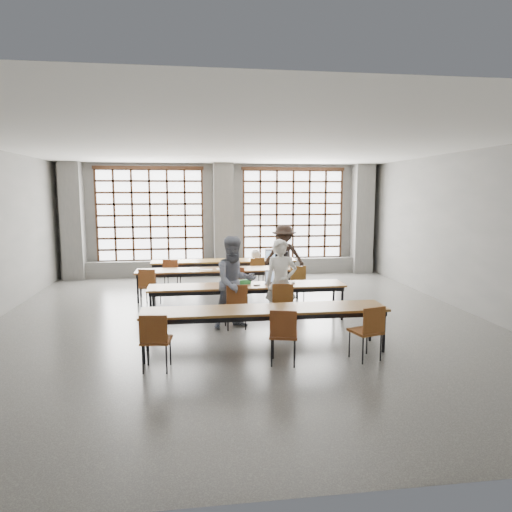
{
  "coord_description": "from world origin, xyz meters",
  "views": [
    {
      "loc": [
        -0.92,
        -8.99,
        2.59
      ],
      "look_at": [
        0.36,
        0.4,
        1.28
      ],
      "focal_mm": 32.0,
      "sensor_mm": 36.0,
      "label": 1
    }
  ],
  "objects": [
    {
      "name": "window_left",
      "position": [
        -2.25,
        5.42,
        1.9
      ],
      "size": [
        3.32,
        0.12,
        3.0
      ],
      "color": "white",
      "rests_on": "wall_back"
    },
    {
      "name": "backpack",
      "position": [
        1.26,
        2.17,
        0.93
      ],
      "size": [
        0.37,
        0.29,
        0.4
      ],
      "primitive_type": "cube",
      "rotation": [
        0.0,
        0.0,
        -0.32
      ],
      "color": "black",
      "rests_on": "desk_row_b"
    },
    {
      "name": "chair_mid_right",
      "position": [
        1.48,
        1.49,
        0.54
      ],
      "size": [
        0.5,
        0.5,
        0.88
      ],
      "color": "brown",
      "rests_on": "floor"
    },
    {
      "name": "student_back",
      "position": [
        1.5,
        3.09,
        0.87
      ],
      "size": [
        1.24,
        0.88,
        1.74
      ],
      "primitive_type": "imported",
      "rotation": [
        0.0,
        0.0,
        -0.22
      ],
      "color": "black",
      "rests_on": "floor"
    },
    {
      "name": "mouse",
      "position": [
        1.09,
        0.06,
        0.75
      ],
      "size": [
        0.1,
        0.07,
        0.04
      ],
      "primitive_type": "ellipsoid",
      "rotation": [
        0.0,
        0.0,
        -0.05
      ],
      "color": "white",
      "rests_on": "desk_row_c"
    },
    {
      "name": "wall_right",
      "position": [
        5.0,
        0.0,
        1.75
      ],
      "size": [
        0.0,
        11.0,
        11.0
      ],
      "primitive_type": "plane",
      "rotation": [
        1.57,
        0.0,
        -1.57
      ],
      "color": "#60605D",
      "rests_on": "floor"
    },
    {
      "name": "red_pouch",
      "position": [
        -1.49,
        -2.41,
        0.5
      ],
      "size": [
        0.21,
        0.09,
        0.06
      ],
      "primitive_type": "cube",
      "rotation": [
        0.0,
        0.0,
        0.07
      ],
      "color": "maroon",
      "rests_on": "chair_near_left"
    },
    {
      "name": "desk_row_d",
      "position": [
        0.21,
        -1.86,
        0.66
      ],
      "size": [
        4.0,
        0.7,
        0.73
      ],
      "color": "brown",
      "rests_on": "floor"
    },
    {
      "name": "chair_near_right",
      "position": [
        1.73,
        -2.48,
        0.54
      ],
      "size": [
        0.52,
        0.53,
        0.88
      ],
      "color": "brown",
      "rests_on": "floor"
    },
    {
      "name": "student_female",
      "position": [
        -0.16,
        -0.42,
        0.89
      ],
      "size": [
        1.03,
        0.9,
        1.78
      ],
      "primitive_type": "imported",
      "rotation": [
        0.0,
        0.0,
        0.31
      ],
      "color": "#19264C",
      "rests_on": "floor"
    },
    {
      "name": "sill_ledge",
      "position": [
        0.0,
        5.3,
        0.25
      ],
      "size": [
        9.8,
        0.35,
        0.5
      ],
      "primitive_type": "cube",
      "color": "#5C5C59",
      "rests_on": "floor"
    },
    {
      "name": "column_mid",
      "position": [
        0.0,
        5.22,
        1.75
      ],
      "size": [
        0.6,
        0.55,
        3.5
      ],
      "primitive_type": "cube",
      "color": "#5C5C59",
      "rests_on": "floor"
    },
    {
      "name": "chair_mid_centre",
      "position": [
        0.05,
        1.49,
        0.54
      ],
      "size": [
        0.49,
        0.5,
        0.88
      ],
      "color": "brown",
      "rests_on": "floor"
    },
    {
      "name": "chair_back_mid",
      "position": [
        0.71,
        2.97,
        0.54
      ],
      "size": [
        0.5,
        0.5,
        0.88
      ],
      "color": "brown",
      "rests_on": "floor"
    },
    {
      "name": "ceiling",
      "position": [
        0.0,
        0.0,
        3.5
      ],
      "size": [
        11.0,
        11.0,
        0.0
      ],
      "primitive_type": "plane",
      "rotation": [
        3.14,
        0.0,
        0.0
      ],
      "color": "silver",
      "rests_on": "floor"
    },
    {
      "name": "paper_sheet_b",
      "position": [
        -0.64,
        2.07,
        0.73
      ],
      "size": [
        0.33,
        0.25,
        0.0
      ],
      "primitive_type": "cube",
      "rotation": [
        0.0,
        0.0,
        -0.16
      ],
      "color": "white",
      "rests_on": "desk_row_b"
    },
    {
      "name": "chair_back_left",
      "position": [
        -1.52,
        2.97,
        0.54
      ],
      "size": [
        0.5,
        0.5,
        0.88
      ],
      "color": "brown",
      "rests_on": "floor"
    },
    {
      "name": "laptop_front",
      "position": [
        0.7,
        0.19,
        0.79
      ],
      "size": [
        0.41,
        0.36,
        0.26
      ],
      "color": "#B2B2B7",
      "rests_on": "desk_row_c"
    },
    {
      "name": "desk_row_a",
      "position": [
        -0.1,
        3.59,
        0.66
      ],
      "size": [
        4.0,
        0.7,
        0.73
      ],
      "color": "brown",
      "rests_on": "floor"
    },
    {
      "name": "student_male",
      "position": [
        0.74,
        -0.42,
        0.85
      ],
      "size": [
        0.65,
        0.45,
        1.7
      ],
      "primitive_type": "imported",
      "rotation": [
        0.0,
        0.0,
        -0.07
      ],
      "color": "white",
      "rests_on": "floor"
    },
    {
      "name": "chair_near_mid",
      "position": [
        0.39,
        -2.48,
        0.54
      ],
      "size": [
        0.51,
        0.51,
        0.88
      ],
      "color": "brown",
      "rests_on": "floor"
    },
    {
      "name": "chair_front_left",
      "position": [
        -0.15,
        -0.55,
        0.54
      ],
      "size": [
        0.45,
        0.45,
        0.88
      ],
      "color": "brown",
      "rests_on": "floor"
    },
    {
      "name": "desk_row_c",
      "position": [
        0.14,
        0.08,
        0.66
      ],
      "size": [
        4.0,
        0.7,
        0.73
      ],
      "color": "brown",
      "rests_on": "floor"
    },
    {
      "name": "column_right",
      "position": [
        4.5,
        5.22,
        1.75
      ],
      "size": [
        0.6,
        0.55,
        3.5
      ],
      "primitive_type": "cube",
      "color": "#5C5C59",
      "rests_on": "floor"
    },
    {
      "name": "chair_back_right",
      "position": [
        1.49,
        2.97,
        0.54
      ],
      "size": [
        0.47,
        0.47,
        0.88
      ],
      "color": "brown",
      "rests_on": "floor"
    },
    {
      "name": "chair_front_right",
      "position": [
        0.74,
        -0.55,
        0.54
      ],
      "size": [
        0.45,
        0.45,
        0.88
      ],
      "color": "brown",
      "rests_on": "floor"
    },
    {
      "name": "wall_front",
      "position": [
        0.0,
        -5.5,
        1.75
      ],
      "size": [
        10.0,
        0.0,
        10.0
      ],
      "primitive_type": "plane",
      "rotation": [
        -1.57,
        0.0,
        0.0
      ],
      "color": "#60605D",
      "rests_on": "floor"
    },
    {
      "name": "paper_sheet_c",
      "position": [
        -0.24,
        2.12,
        0.73
      ],
      "size": [
        0.31,
        0.23,
        0.0
      ],
      "primitive_type": "cube",
      "rotation": [
        0.0,
        0.0,
        0.07
      ],
      "color": "white",
      "rests_on": "desk_row_b"
    },
    {
      "name": "column_left",
      "position": [
        -4.5,
        5.22,
        1.75
      ],
      "size": [
        0.6,
        0.55,
        3.5
      ],
      "primitive_type": "cube",
      "color": "#5C5C59",
      "rests_on": "floor"
    },
    {
      "name": "phone",
      "position": [
        0.32,
        -0.02,
        0.74
      ],
      "size": [
        0.13,
        0.06,
        0.01
      ],
      "primitive_type": "cube",
      "rotation": [
        0.0,
        0.0,
        0.03
      ],
      "color": "black",
      "rests_on": "desk_row_c"
    },
    {
      "name": "chair_mid_left",
      "position": [
        -1.96,
        1.49,
        0.54
      ],
      "size": [
        0.52,
        0.53,
        0.88
      ],
      "color": "brown",
      "rests_on": "floor"
    },
    {
      "name": "paper_sheet_a",
      "position": [
        -0.94,
        2.17,
        0.73
      ],
      "size": [
        0.34,
        0.28,
        0.0
      ],
      "primitive_type": "cube",
      "rotation": [
        0.0,
        0.0,
        0.25
      ],
      "color": "white",
      "rests_on": "desk_row_b"
    },
    {
      "name": "floor",
      "position": [
        0.0,
        0.0,
        0.0
      ],
      "size": [
        11.0,
        11.0,
        0.0
      ],
      "primitive_type": "plane",
      "color": "#51514E",
      "rests_on": "ground"
    },
    {
      "name": "desk_row_b",
      "position": [
        -0.34,
        2.12,
        0.66
      ],
      "size": [
        4.0,
        0.7,
        0.73
      ],
      "color": "brown",
      "rests_on": "floor"
    },
    {
      "name": "wall_back",
      "position": [
        0.0,
        5.5,
        1.75
      ],
      "size": [
        10.0,
        0.0,
        10.0
      ],
      "primitive_type": "plane",
      "rotation": [
        1.57,
        0.0,
        0.0
      ],
      "color": "#60605D",
      "rests_on": "floor"
    },
    {
      "name": "green_box",
      "position": [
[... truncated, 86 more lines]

